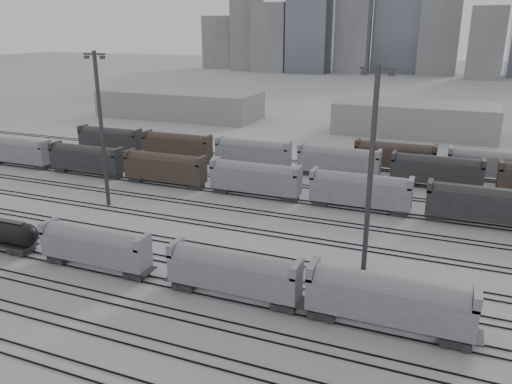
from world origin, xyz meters
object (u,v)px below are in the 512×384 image
at_px(hopper_car_c, 389,298).
at_px(hopper_car_b, 233,271).
at_px(hopper_car_a, 95,245).
at_px(light_mast_c, 371,167).

bearing_deg(hopper_car_c, hopper_car_b, 180.00).
xyz_separation_m(hopper_car_a, hopper_car_c, (32.31, 0.00, 0.29)).
height_order(hopper_car_b, light_mast_c, light_mast_c).
height_order(hopper_car_a, hopper_car_c, hopper_car_c).
relative_size(hopper_car_c, light_mast_c, 0.65).
distance_m(hopper_car_a, hopper_car_b, 17.10).
bearing_deg(light_mast_c, hopper_car_c, -69.97).
xyz_separation_m(hopper_car_a, hopper_car_b, (17.10, 0.00, 0.09)).
height_order(hopper_car_c, light_mast_c, light_mast_c).
distance_m(hopper_car_b, light_mast_c, 18.25).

